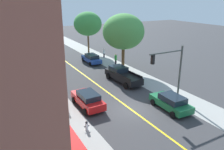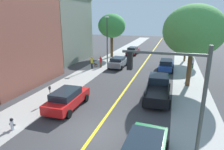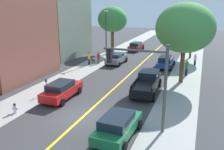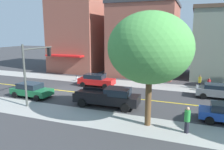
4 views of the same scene
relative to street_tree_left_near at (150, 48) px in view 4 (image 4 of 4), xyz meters
The scene contains 18 objects.
ground_plane 14.08m from the street_tree_left_near, 117.84° to the right, with size 140.00×140.00×0.00m, color #38383A.
sidewalk_left 17.69m from the street_tree_left_near, 137.20° to the right, with size 3.49×126.00×0.01m, color #9E9E99.
sidewalk_right 12.74m from the street_tree_left_near, 88.64° to the right, with size 3.49×126.00×0.01m, color #9E9E99.
road_centerline_stripe 14.08m from the street_tree_left_near, 117.84° to the right, with size 0.20×126.00×0.00m, color yellow.
pale_office_building 26.40m from the street_tree_left_near, 140.94° to the right, with size 12.12×8.75×15.06m.
tan_rowhouse 21.03m from the street_tree_left_near, 166.60° to the right, with size 11.19×10.22×11.44m.
street_tree_left_near is the anchor object (origin of this frame).
fire_hydrant 17.63m from the street_tree_left_near, 131.84° to the right, with size 0.44×0.24×0.81m.
parking_meter 14.77m from the street_tree_left_near, 144.47° to the right, with size 0.12×0.18×1.44m.
traffic_light_mast 11.68m from the street_tree_left_near, 96.95° to the right, with size 4.23×0.32×5.77m.
red_sedan_left_curb 13.70m from the street_tree_left_near, 137.45° to the right, with size 2.08×4.65×1.55m.
green_sedan_right_curb 14.26m from the street_tree_left_near, 101.38° to the right, with size 2.22×4.52×1.51m.
grey_sedan_left_curb 11.86m from the street_tree_left_near, 149.25° to the left, with size 2.15×4.47×1.49m.
black_pickup_truck 6.98m from the street_tree_left_near, 122.86° to the right, with size 2.39×6.17×1.84m.
pedestrian_red_shirt 13.49m from the street_tree_left_near, 158.02° to the left, with size 0.36×0.36×1.65m.
pedestrian_green_shirt 5.51m from the street_tree_left_near, 82.94° to the left, with size 0.39×0.39×1.87m.
pedestrian_yellow_shirt 14.06m from the street_tree_left_near, 163.56° to the left, with size 0.34×0.34×1.71m.
small_dog 14.42m from the street_tree_left_near, 159.23° to the left, with size 0.76×0.49×0.58m.
Camera 4 is at (21.15, 14.33, 6.81)m, focal length 34.71 mm.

